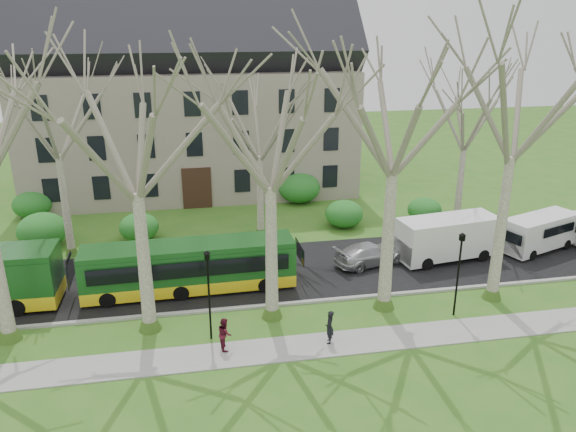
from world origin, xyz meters
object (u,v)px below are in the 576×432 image
object	(u,v)px
van_a	(447,239)
pedestrian_b	(225,334)
bus_follow	(190,266)
van_b	(540,233)
pedestrian_a	(330,327)
sedan	(370,254)

from	to	relation	value
van_a	pedestrian_b	distance (m)	15.81
bus_follow	pedestrian_b	bearing A→B (deg)	-78.61
van_b	pedestrian_a	xyz separation A→B (m)	(-15.64, -8.00, -0.34)
sedan	pedestrian_b	bearing A→B (deg)	112.69
van_a	pedestrian_a	size ratio (longest dim) A/B	3.83
van_a	bus_follow	bearing A→B (deg)	177.31
pedestrian_a	pedestrian_b	bearing A→B (deg)	-79.54
van_b	pedestrian_b	size ratio (longest dim) A/B	3.42
van_b	pedestrian_a	world-z (taller)	van_b
pedestrian_a	pedestrian_b	size ratio (longest dim) A/B	1.04
sedan	pedestrian_a	bearing A→B (deg)	133.59
sedan	pedestrian_b	xyz separation A→B (m)	(-9.21, -7.52, 0.11)
bus_follow	van_a	bearing A→B (deg)	3.60
van_b	pedestrian_b	world-z (taller)	van_b
sedan	pedestrian_b	size ratio (longest dim) A/B	2.96
sedan	bus_follow	bearing A→B (deg)	81.53
sedan	van_b	xyz separation A→B (m)	(11.12, 0.13, 0.48)
van_a	van_b	world-z (taller)	van_a
sedan	pedestrian_a	distance (m)	9.08
van_b	pedestrian_a	bearing A→B (deg)	-172.65
bus_follow	van_a	world-z (taller)	bus_follow
bus_follow	pedestrian_b	world-z (taller)	bus_follow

